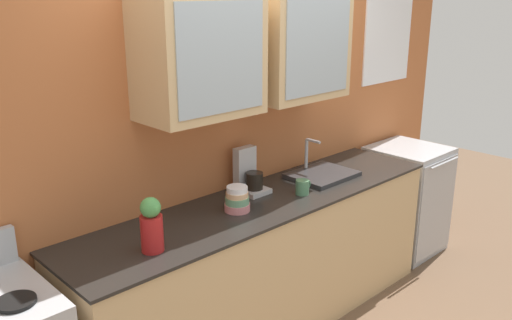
% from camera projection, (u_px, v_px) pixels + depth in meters
% --- Properties ---
extents(back_wall_unit, '(4.80, 0.48, 2.80)m').
position_uv_depth(back_wall_unit, '(232.00, 101.00, 3.45)').
color(back_wall_unit, '#B76638').
rests_on(back_wall_unit, ground_plane).
extents(counter, '(2.70, 0.63, 0.91)m').
position_uv_depth(counter, '(265.00, 265.00, 3.55)').
color(counter, tan).
rests_on(counter, ground_plane).
extents(sink_faucet, '(0.45, 0.36, 0.25)m').
position_uv_depth(sink_faucet, '(321.00, 174.00, 3.82)').
color(sink_faucet, '#2D2D30').
rests_on(sink_faucet, counter).
extents(bowl_stack, '(0.15, 0.15, 0.15)m').
position_uv_depth(bowl_stack, '(237.00, 199.00, 3.22)').
color(bowl_stack, '#D87F84').
rests_on(bowl_stack, counter).
extents(vase, '(0.11, 0.11, 0.29)m').
position_uv_depth(vase, '(151.00, 225.00, 2.71)').
color(vase, '#B21E1E').
rests_on(vase, counter).
extents(cup_near_sink, '(0.12, 0.09, 0.09)m').
position_uv_depth(cup_near_sink, '(303.00, 187.00, 3.49)').
color(cup_near_sink, '#4C7F59').
rests_on(cup_near_sink, counter).
extents(dishwasher, '(0.56, 0.61, 0.91)m').
position_uv_depth(dishwasher, '(406.00, 199.00, 4.65)').
color(dishwasher, '#ADAFB5').
rests_on(dishwasher, ground_plane).
extents(coffee_maker, '(0.17, 0.20, 0.29)m').
position_uv_depth(coffee_maker, '(249.00, 176.00, 3.52)').
color(coffee_maker, '#B7B7BC').
rests_on(coffee_maker, counter).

